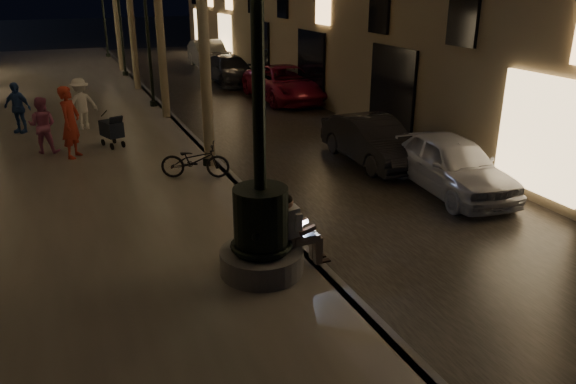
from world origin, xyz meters
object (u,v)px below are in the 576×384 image
car_third (285,83)px  pedestrian_pink (42,125)px  pedestrian_red (71,122)px  pedestrian_blue (17,108)px  seated_man_laptop (295,228)px  car_front (452,164)px  pedestrian_white (81,104)px  lamp_curb_a (202,48)px  stroller (112,129)px  fountain_lamppost (261,216)px  car_fifth (208,54)px  car_second (372,140)px  lamp_curb_d (103,6)px  lamp_curb_b (147,25)px  lamp_curb_c (119,13)px  bicycle (195,160)px  car_rear (230,70)px

car_third → pedestrian_pink: bearing=-151.8°
pedestrian_red → pedestrian_blue: bearing=51.6°
seated_man_laptop → car_front: size_ratio=0.33×
seated_man_laptop → pedestrian_white: pedestrian_white is taller
lamp_curb_a → pedestrian_blue: lamp_curb_a is taller
lamp_curb_a → stroller: 4.29m
fountain_lamppost → car_fifth: (5.68, 24.21, -0.44)m
car_second → pedestrian_pink: bearing=156.2°
fountain_lamppost → lamp_curb_a: bearing=83.3°
lamp_curb_d → car_third: (5.50, -16.05, -2.52)m
lamp_curb_d → pedestrian_pink: 21.58m
lamp_curb_b → lamp_curb_c: (0.00, 8.00, 0.00)m
lamp_curb_b → pedestrian_red: lamp_curb_b is taller
seated_man_laptop → lamp_curb_a: size_ratio=0.28×
car_front → bicycle: car_front is taller
fountain_lamppost → seated_man_laptop: (0.61, 0.00, -0.31)m
stroller → pedestrian_pink: bearing=156.4°
car_rear → lamp_curb_a: bearing=-111.0°
lamp_curb_a → bicycle: bearing=-122.5°
car_fifth → pedestrian_red: pedestrian_red is taller
fountain_lamppost → car_rear: (5.30, 18.81, -0.55)m
stroller → pedestrian_blue: pedestrian_blue is taller
pedestrian_red → pedestrian_white: (0.46, 3.17, -0.15)m
lamp_curb_c → seated_man_laptop: bearing=-90.2°
lamp_curb_c → car_rear: size_ratio=1.06×
lamp_curb_d → stroller: lamp_curb_d is taller
car_rear → stroller: bearing=-125.0°
seated_man_laptop → lamp_curb_c: size_ratio=0.28×
fountain_lamppost → car_second: fountain_lamppost is taller
stroller → car_second: size_ratio=0.27×
lamp_curb_d → pedestrian_pink: size_ratio=3.03×
lamp_curb_c → lamp_curb_b: bearing=-90.0°
stroller → pedestrian_blue: 3.83m
car_rear → lamp_curb_c: bearing=144.0°
lamp_curb_d → pedestrian_white: size_ratio=2.89×
car_front → pedestrian_blue: 13.39m
car_second → bicycle: bearing=179.8°
stroller → bicycle: (1.57, -3.62, -0.09)m
lamp_curb_a → car_front: lamp_curb_a is taller
car_front → car_fifth: 21.85m
fountain_lamppost → car_third: fountain_lamppost is taller
stroller → car_second: 7.52m
lamp_curb_c → pedestrian_blue: bearing=-114.1°
car_third → bicycle: 10.68m
fountain_lamppost → pedestrian_white: (-2.06, 11.29, -0.18)m
car_front → pedestrian_pink: pedestrian_pink is taller
pedestrian_pink → seated_man_laptop: bearing=132.3°
fountain_lamppost → lamp_curb_a: size_ratio=1.08×
car_rear → car_fifth: size_ratio=0.97×
lamp_curb_a → seated_man_laptop: bearing=-90.8°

